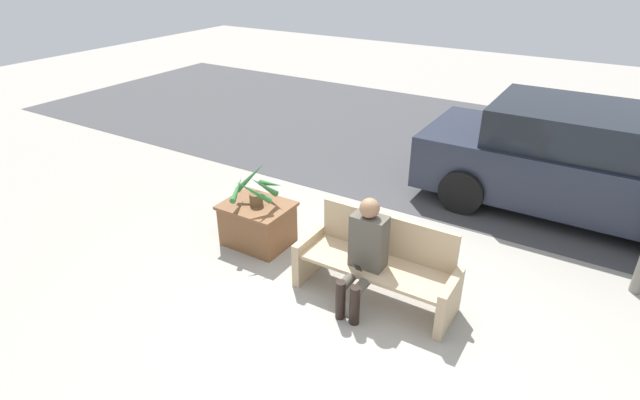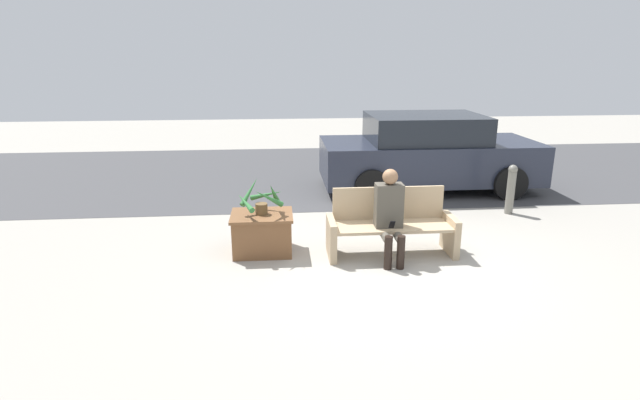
{
  "view_description": "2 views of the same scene",
  "coord_description": "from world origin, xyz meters",
  "px_view_note": "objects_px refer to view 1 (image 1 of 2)",
  "views": [
    {
      "loc": [
        1.89,
        -3.71,
        3.43
      ],
      "look_at": [
        -0.88,
        0.79,
        0.72
      ],
      "focal_mm": 28.0,
      "sensor_mm": 36.0,
      "label": 1
    },
    {
      "loc": [
        -1.42,
        -5.96,
        2.67
      ],
      "look_at": [
        -0.84,
        0.72,
        0.68
      ],
      "focal_mm": 28.0,
      "sensor_mm": 36.0,
      "label": 2
    }
  ],
  "objects_px": {
    "planter_box": "(258,222)",
    "potted_plant": "(255,189)",
    "parked_car": "(576,162)",
    "bench": "(377,264)",
    "person_seated": "(365,251)"
  },
  "relations": [
    {
      "from": "potted_plant",
      "to": "parked_car",
      "type": "relative_size",
      "value": 0.16
    },
    {
      "from": "potted_plant",
      "to": "bench",
      "type": "bearing_deg",
      "value": -5.81
    },
    {
      "from": "planter_box",
      "to": "parked_car",
      "type": "xyz_separation_m",
      "value": [
        3.22,
        3.08,
        0.44
      ]
    },
    {
      "from": "parked_car",
      "to": "person_seated",
      "type": "bearing_deg",
      "value": -113.97
    },
    {
      "from": "person_seated",
      "to": "potted_plant",
      "type": "height_order",
      "value": "person_seated"
    },
    {
      "from": "planter_box",
      "to": "potted_plant",
      "type": "distance_m",
      "value": 0.47
    },
    {
      "from": "person_seated",
      "to": "potted_plant",
      "type": "relative_size",
      "value": 1.86
    },
    {
      "from": "planter_box",
      "to": "potted_plant",
      "type": "relative_size",
      "value": 1.28
    },
    {
      "from": "planter_box",
      "to": "person_seated",
      "type": "bearing_deg",
      "value": -12.45
    },
    {
      "from": "potted_plant",
      "to": "parked_car",
      "type": "bearing_deg",
      "value": 43.63
    },
    {
      "from": "bench",
      "to": "parked_car",
      "type": "height_order",
      "value": "parked_car"
    },
    {
      "from": "bench",
      "to": "planter_box",
      "type": "xyz_separation_m",
      "value": [
        -1.76,
        0.18,
        -0.1
      ]
    },
    {
      "from": "bench",
      "to": "person_seated",
      "type": "height_order",
      "value": "person_seated"
    },
    {
      "from": "person_seated",
      "to": "potted_plant",
      "type": "xyz_separation_m",
      "value": [
        -1.69,
        0.37,
        0.12
      ]
    },
    {
      "from": "parked_car",
      "to": "potted_plant",
      "type": "bearing_deg",
      "value": -136.37
    }
  ]
}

